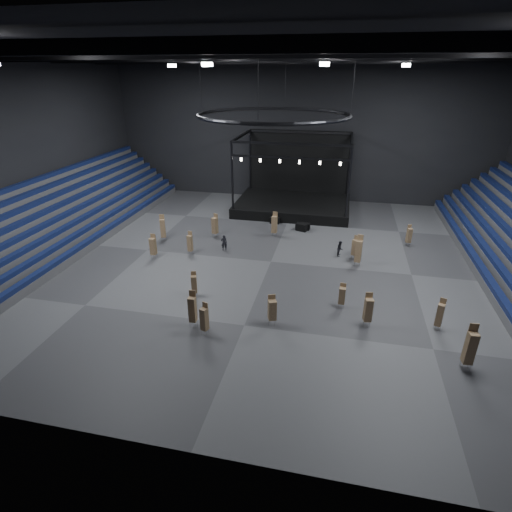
% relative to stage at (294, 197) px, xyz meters
% --- Properties ---
extents(floor, '(50.00, 50.00, 0.00)m').
position_rel_stage_xyz_m(floor, '(-0.00, -16.24, -1.45)').
color(floor, '#48484A').
rests_on(floor, ground).
extents(ceiling, '(50.00, 42.00, 0.20)m').
position_rel_stage_xyz_m(ceiling, '(-0.00, -16.24, 16.55)').
color(ceiling, black).
rests_on(ceiling, wall_back).
extents(wall_back, '(50.00, 0.20, 18.00)m').
position_rel_stage_xyz_m(wall_back, '(-0.00, 4.76, 7.55)').
color(wall_back, black).
rests_on(wall_back, ground).
extents(wall_front, '(50.00, 0.20, 18.00)m').
position_rel_stage_xyz_m(wall_front, '(-0.00, -37.24, 7.55)').
color(wall_front, black).
rests_on(wall_front, ground).
extents(wall_left, '(0.20, 42.00, 18.00)m').
position_rel_stage_xyz_m(wall_left, '(-25.00, -16.24, 7.55)').
color(wall_left, black).
rests_on(wall_left, ground).
extents(bleachers_left, '(7.20, 40.00, 6.40)m').
position_rel_stage_xyz_m(bleachers_left, '(-22.94, -16.24, 0.28)').
color(bleachers_left, '#4D4D50').
rests_on(bleachers_left, floor).
extents(stage, '(14.00, 10.00, 9.20)m').
position_rel_stage_xyz_m(stage, '(0.00, 0.00, 0.00)').
color(stage, black).
rests_on(stage, floor).
extents(truss_ring, '(12.30, 12.30, 5.15)m').
position_rel_stage_xyz_m(truss_ring, '(-0.00, -16.24, 11.55)').
color(truss_ring, black).
rests_on(truss_ring, ceiling).
extents(roof_girders, '(49.00, 30.35, 0.70)m').
position_rel_stage_xyz_m(roof_girders, '(-0.00, -16.24, 15.75)').
color(roof_girders, black).
rests_on(roof_girders, ceiling).
extents(floodlights, '(28.60, 16.60, 0.25)m').
position_rel_stage_xyz_m(floodlights, '(-0.00, -20.24, 15.15)').
color(floodlights, white).
rests_on(floodlights, roof_girders).
extents(flight_case_left, '(1.14, 0.62, 0.74)m').
position_rel_stage_xyz_m(flight_case_left, '(-1.40, -6.02, -1.08)').
color(flight_case_left, black).
rests_on(flight_case_left, floor).
extents(flight_case_mid, '(1.37, 1.04, 0.82)m').
position_rel_stage_xyz_m(flight_case_mid, '(1.89, -7.71, -1.04)').
color(flight_case_mid, black).
rests_on(flight_case_mid, floor).
extents(flight_case_right, '(1.17, 0.69, 0.74)m').
position_rel_stage_xyz_m(flight_case_right, '(2.24, -7.25, -1.08)').
color(flight_case_right, black).
rests_on(flight_case_right, floor).
extents(chair_stack_0, '(0.46, 0.46, 2.33)m').
position_rel_stage_xyz_m(chair_stack_0, '(-7.93, -16.21, -0.26)').
color(chair_stack_0, silver).
rests_on(chair_stack_0, floor).
extents(chair_stack_1, '(0.59, 0.59, 2.70)m').
position_rel_stage_xyz_m(chair_stack_1, '(-0.79, -9.92, -0.05)').
color(chair_stack_1, silver).
rests_on(chair_stack_1, floor).
extents(chair_stack_2, '(0.56, 0.56, 2.21)m').
position_rel_stage_xyz_m(chair_stack_2, '(12.95, -9.53, -0.31)').
color(chair_stack_2, silver).
rests_on(chair_stack_2, floor).
extents(chair_stack_3, '(0.59, 0.59, 3.07)m').
position_rel_stage_xyz_m(chair_stack_3, '(14.00, -28.22, 0.11)').
color(chair_stack_3, silver).
rests_on(chair_stack_3, floor).
extents(chair_stack_4, '(0.68, 0.68, 2.58)m').
position_rel_stage_xyz_m(chair_stack_4, '(-6.92, -11.49, -0.11)').
color(chair_stack_4, silver).
rests_on(chair_stack_4, floor).
extents(chair_stack_5, '(0.52, 0.52, 2.42)m').
position_rel_stage_xyz_m(chair_stack_5, '(-10.99, -17.80, -0.18)').
color(chair_stack_5, silver).
rests_on(chair_stack_5, floor).
extents(chair_stack_6, '(0.62, 0.62, 2.56)m').
position_rel_stage_xyz_m(chair_stack_6, '(8.35, -24.91, -0.12)').
color(chair_stack_6, silver).
rests_on(chair_stack_6, floor).
extents(chair_stack_7, '(0.50, 0.50, 2.00)m').
position_rel_stage_xyz_m(chair_stack_7, '(6.57, -22.91, -0.38)').
color(chair_stack_7, silver).
rests_on(chair_stack_7, floor).
extents(chair_stack_8, '(0.52, 0.52, 2.13)m').
position_rel_stage_xyz_m(chair_stack_8, '(-4.78, -23.66, -0.34)').
color(chair_stack_8, silver).
rests_on(chair_stack_8, floor).
extents(chair_stack_9, '(0.62, 0.62, 2.30)m').
position_rel_stage_xyz_m(chair_stack_9, '(7.56, -13.87, -0.25)').
color(chair_stack_9, silver).
rests_on(chair_stack_9, floor).
extents(chair_stack_10, '(0.56, 0.56, 2.40)m').
position_rel_stage_xyz_m(chair_stack_10, '(-2.36, -28.23, -0.22)').
color(chair_stack_10, silver).
rests_on(chair_stack_10, floor).
extents(chair_stack_11, '(0.67, 0.67, 2.83)m').
position_rel_stage_xyz_m(chair_stack_11, '(-11.89, -13.58, -0.01)').
color(chair_stack_11, silver).
rests_on(chair_stack_11, floor).
extents(chair_stack_12, '(0.64, 0.64, 3.00)m').
position_rel_stage_xyz_m(chair_stack_12, '(7.84, -15.42, 0.08)').
color(chair_stack_12, silver).
rests_on(chair_stack_12, floor).
extents(chair_stack_13, '(0.50, 0.50, 2.75)m').
position_rel_stage_xyz_m(chair_stack_13, '(-3.46, -27.49, -0.06)').
color(chair_stack_13, silver).
rests_on(chair_stack_13, floor).
extents(chair_stack_14, '(0.55, 0.55, 2.42)m').
position_rel_stage_xyz_m(chair_stack_14, '(13.11, -24.36, -0.22)').
color(chair_stack_14, silver).
rests_on(chair_stack_14, floor).
extents(chair_stack_15, '(0.71, 0.71, 2.29)m').
position_rel_stage_xyz_m(chair_stack_15, '(1.86, -26.17, -0.22)').
color(chair_stack_15, silver).
rests_on(chair_stack_15, floor).
extents(man_center, '(0.69, 0.56, 1.63)m').
position_rel_stage_xyz_m(man_center, '(-4.99, -14.64, -0.64)').
color(man_center, black).
rests_on(man_center, floor).
extents(crew_member, '(0.66, 0.80, 1.50)m').
position_rel_stage_xyz_m(crew_member, '(6.23, -13.50, -0.70)').
color(crew_member, black).
rests_on(crew_member, floor).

